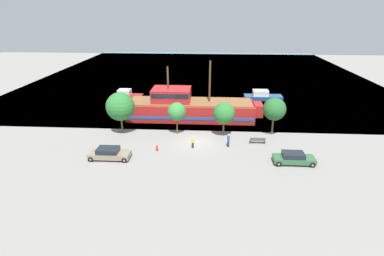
# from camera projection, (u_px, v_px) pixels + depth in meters

# --- Properties ---
(ground_plane) EXTENTS (160.00, 160.00, 0.00)m
(ground_plane) POSITION_uv_depth(u_px,v_px,m) (196.00, 142.00, 38.95)
(ground_plane) COLOR gray
(water_surface) EXTENTS (80.00, 80.00, 0.00)m
(water_surface) POSITION_uv_depth(u_px,v_px,m) (204.00, 73.00, 79.67)
(water_surface) COLOR teal
(water_surface) RESTS_ON ground
(pirate_ship) EXTENTS (20.85, 5.27, 9.06)m
(pirate_ship) POSITION_uv_depth(u_px,v_px,m) (189.00, 108.00, 46.76)
(pirate_ship) COLOR #A31E1E
(pirate_ship) RESTS_ON water_surface
(moored_boat_dockside) EXTENTS (7.10, 2.41, 1.81)m
(moored_boat_dockside) POSITION_uv_depth(u_px,v_px,m) (262.00, 96.00, 56.89)
(moored_boat_dockside) COLOR navy
(moored_boat_dockside) RESTS_ON water_surface
(moored_boat_outer) EXTENTS (5.77, 2.60, 1.91)m
(moored_boat_outer) POSITION_uv_depth(u_px,v_px,m) (126.00, 96.00, 56.86)
(moored_boat_outer) COLOR maroon
(moored_boat_outer) RESTS_ON water_surface
(parked_car_curb_front) EXTENTS (4.72, 1.95, 1.35)m
(parked_car_curb_front) POSITION_uv_depth(u_px,v_px,m) (109.00, 153.00, 34.53)
(parked_car_curb_front) COLOR #7F705B
(parked_car_curb_front) RESTS_ON ground_plane
(parked_car_curb_mid) EXTENTS (4.52, 1.82, 1.34)m
(parked_car_curb_mid) POSITION_uv_depth(u_px,v_px,m) (294.00, 158.00, 33.45)
(parked_car_curb_mid) COLOR #2D5B38
(parked_car_curb_mid) RESTS_ON ground_plane
(fire_hydrant) EXTENTS (0.42, 0.25, 0.76)m
(fire_hydrant) POSITION_uv_depth(u_px,v_px,m) (157.00, 148.00, 36.48)
(fire_hydrant) COLOR red
(fire_hydrant) RESTS_ON ground_plane
(bench_promenade_east) EXTENTS (1.96, 0.45, 0.85)m
(bench_promenade_east) POSITION_uv_depth(u_px,v_px,m) (258.00, 140.00, 38.46)
(bench_promenade_east) COLOR #4C4742
(bench_promenade_east) RESTS_ON ground_plane
(pedestrian_walking_near) EXTENTS (0.32, 0.32, 1.72)m
(pedestrian_walking_near) POSITION_uv_depth(u_px,v_px,m) (228.00, 140.00, 37.41)
(pedestrian_walking_near) COLOR #232838
(pedestrian_walking_near) RESTS_ON ground_plane
(pedestrian_walking_far) EXTENTS (0.32, 0.32, 1.52)m
(pedestrian_walking_far) POSITION_uv_depth(u_px,v_px,m) (193.00, 142.00, 37.18)
(pedestrian_walking_far) COLOR #232838
(pedestrian_walking_far) RESTS_ON ground_plane
(tree_row_east) EXTENTS (3.87, 3.87, 5.77)m
(tree_row_east) POSITION_uv_depth(u_px,v_px,m) (120.00, 107.00, 40.56)
(tree_row_east) COLOR brown
(tree_row_east) RESTS_ON ground_plane
(tree_row_mideast) EXTENTS (2.50, 2.50, 4.47)m
(tree_row_mideast) POSITION_uv_depth(u_px,v_px,m) (177.00, 112.00, 40.49)
(tree_row_mideast) COLOR brown
(tree_row_mideast) RESTS_ON ground_plane
(tree_row_midwest) EXTENTS (2.93, 2.93, 4.69)m
(tree_row_midwest) POSITION_uv_depth(u_px,v_px,m) (224.00, 113.00, 39.87)
(tree_row_midwest) COLOR brown
(tree_row_midwest) RESTS_ON ground_plane
(tree_row_west) EXTENTS (3.08, 3.08, 5.20)m
(tree_row_west) POSITION_uv_depth(u_px,v_px,m) (274.00, 109.00, 40.08)
(tree_row_west) COLOR brown
(tree_row_west) RESTS_ON ground_plane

